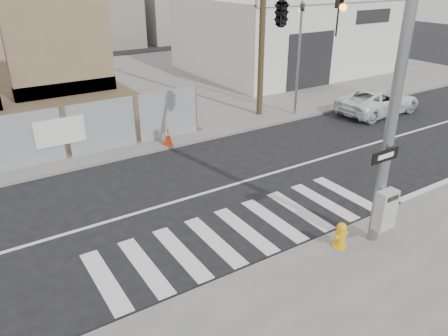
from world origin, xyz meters
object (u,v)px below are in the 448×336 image
signal_pole (314,44)px  traffic_cone_d (168,136)px  fire_hydrant (341,235)px  auto_shop (283,34)px  suv (378,101)px

signal_pole → traffic_cone_d: 7.76m
signal_pole → fire_hydrant: (-0.99, -2.54, -4.31)m
signal_pole → traffic_cone_d: bearing=103.9°
auto_shop → fire_hydrant: auto_shop is taller
signal_pole → traffic_cone_d: signal_pole is taller
fire_hydrant → traffic_cone_d: 8.83m
auto_shop → fire_hydrant: bearing=-125.4°
fire_hydrant → suv: suv is taller
signal_pole → suv: bearing=27.1°
suv → traffic_cone_d: suv is taller
auto_shop → traffic_cone_d: 15.85m
auto_shop → signal_pole: bearing=-127.5°
auto_shop → suv: 10.68m
auto_shop → fire_hydrant: (-12.50, -17.56, -2.07)m
traffic_cone_d → suv: bearing=-8.0°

